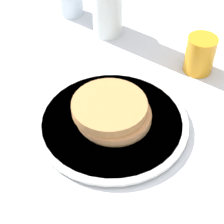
# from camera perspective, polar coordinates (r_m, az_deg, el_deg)

# --- Properties ---
(ground_plane) EXTENTS (4.00, 4.00, 0.00)m
(ground_plane) POSITION_cam_1_polar(r_m,az_deg,el_deg) (0.68, -1.40, -3.86)
(ground_plane) COLOR white
(plate) EXTENTS (0.28, 0.28, 0.01)m
(plate) POSITION_cam_1_polar(r_m,az_deg,el_deg) (0.70, 0.00, -1.50)
(plate) COLOR silver
(plate) RESTS_ON ground_plane
(pancake_stack) EXTENTS (0.14, 0.15, 0.04)m
(pancake_stack) POSITION_cam_1_polar(r_m,az_deg,el_deg) (0.68, 0.02, 0.05)
(pancake_stack) COLOR tan
(pancake_stack) RESTS_ON plate
(juice_glass) EXTENTS (0.06, 0.06, 0.08)m
(juice_glass) POSITION_cam_1_polar(r_m,az_deg,el_deg) (0.82, 13.26, 8.52)
(juice_glass) COLOR orange
(juice_glass) RESTS_ON ground_plane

